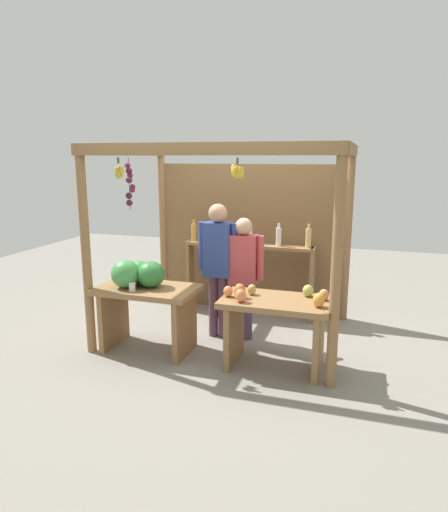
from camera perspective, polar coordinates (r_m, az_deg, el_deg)
ground_plane at (r=5.74m, az=0.59°, el=-9.65°), size 12.00×12.00×0.00m
market_stall at (r=5.78m, az=1.79°, el=4.34°), size 2.75×2.04×2.28m
fruit_counter_left at (r=5.16m, az=-10.04°, el=-4.32°), size 1.10×0.64×1.05m
fruit_counter_right at (r=4.72m, az=6.42°, el=-7.61°), size 1.10×0.64×0.88m
bottle_shelf_unit at (r=6.16m, az=3.10°, el=-0.58°), size 1.76×0.22×1.31m
vendor_man at (r=5.38m, az=-0.76°, el=-0.32°), size 0.48×0.22×1.62m
vendor_woman at (r=5.34m, az=2.43°, el=-1.58°), size 0.48×0.20×1.46m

